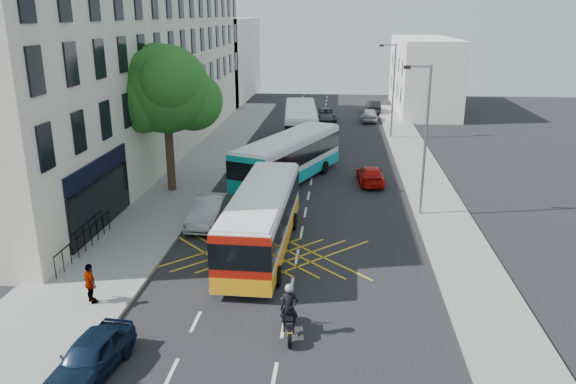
% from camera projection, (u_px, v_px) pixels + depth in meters
% --- Properties ---
extents(ground, '(120.00, 120.00, 0.00)m').
position_uv_depth(ground, '(284.00, 326.00, 19.96)').
color(ground, black).
rests_on(ground, ground).
extents(pavement_left, '(5.00, 70.00, 0.15)m').
position_uv_depth(pavement_left, '(172.00, 191.00, 34.92)').
color(pavement_left, gray).
rests_on(pavement_left, ground).
extents(pavement_right, '(3.00, 70.00, 0.15)m').
position_uv_depth(pavement_right, '(434.00, 198.00, 33.50)').
color(pavement_right, gray).
rests_on(pavement_right, ground).
extents(terrace_main, '(8.30, 45.00, 13.50)m').
position_uv_depth(terrace_main, '(132.00, 67.00, 42.37)').
color(terrace_main, beige).
rests_on(terrace_main, ground).
extents(terrace_far, '(8.00, 20.00, 10.00)m').
position_uv_depth(terrace_far, '(218.00, 59.00, 71.84)').
color(terrace_far, silver).
rests_on(terrace_far, ground).
extents(building_right, '(6.00, 18.00, 8.00)m').
position_uv_depth(building_right, '(423.00, 74.00, 63.28)').
color(building_right, silver).
rests_on(building_right, ground).
extents(street_tree, '(6.30, 5.70, 8.80)m').
position_uv_depth(street_tree, '(165.00, 90.00, 32.99)').
color(street_tree, '#382619').
rests_on(street_tree, pavement_left).
extents(lamp_near, '(1.45, 0.15, 8.00)m').
position_uv_depth(lamp_near, '(424.00, 133.00, 29.38)').
color(lamp_near, slate).
rests_on(lamp_near, pavement_right).
extents(lamp_far, '(1.45, 0.15, 8.00)m').
position_uv_depth(lamp_far, '(392.00, 86.00, 48.35)').
color(lamp_far, slate).
rests_on(lamp_far, pavement_right).
extents(railings, '(0.08, 5.60, 1.14)m').
position_uv_depth(railings, '(85.00, 240.00, 25.63)').
color(railings, black).
rests_on(railings, pavement_left).
extents(bus_near, '(2.78, 10.49, 2.93)m').
position_uv_depth(bus_near, '(262.00, 219.00, 25.87)').
color(bus_near, silver).
rests_on(bus_near, ground).
extents(bus_mid, '(6.41, 11.11, 3.08)m').
position_uv_depth(bus_mid, '(289.00, 158.00, 36.39)').
color(bus_mid, silver).
rests_on(bus_mid, ground).
extents(bus_far, '(3.51, 11.31, 3.13)m').
position_uv_depth(bus_far, '(301.00, 125.00, 47.27)').
color(bus_far, silver).
rests_on(bus_far, ground).
extents(motorbike, '(0.72, 2.18, 1.94)m').
position_uv_depth(motorbike, '(289.00, 311.00, 19.16)').
color(motorbike, black).
rests_on(motorbike, ground).
extents(parked_car_blue, '(1.90, 3.83, 1.25)m').
position_uv_depth(parked_car_blue, '(91.00, 356.00, 17.12)').
color(parked_car_blue, black).
rests_on(parked_car_blue, ground).
extents(parked_car_silver, '(1.71, 4.46, 1.45)m').
position_uv_depth(parked_car_silver, '(210.00, 211.00, 29.41)').
color(parked_car_silver, '#9B9DA2').
rests_on(parked_car_silver, ground).
extents(red_hatchback, '(1.85, 4.05, 1.15)m').
position_uv_depth(red_hatchback, '(370.00, 175.00, 36.52)').
color(red_hatchback, red).
rests_on(red_hatchback, ground).
extents(distant_car_grey, '(2.40, 4.73, 1.28)m').
position_uv_depth(distant_car_grey, '(326.00, 115.00, 57.56)').
color(distant_car_grey, '#3B3E42').
rests_on(distant_car_grey, ground).
extents(distant_car_silver, '(1.78, 4.09, 1.37)m').
position_uv_depth(distant_car_silver, '(369.00, 115.00, 57.36)').
color(distant_car_silver, '#9A9DA2').
rests_on(distant_car_silver, ground).
extents(distant_car_dark, '(1.48, 4.17, 1.37)m').
position_uv_depth(distant_car_dark, '(374.00, 107.00, 62.35)').
color(distant_car_dark, black).
rests_on(distant_car_dark, ground).
extents(pedestrian_far, '(0.94, 0.92, 1.59)m').
position_uv_depth(pedestrian_far, '(90.00, 284.00, 21.04)').
color(pedestrian_far, gray).
rests_on(pedestrian_far, pavement_left).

